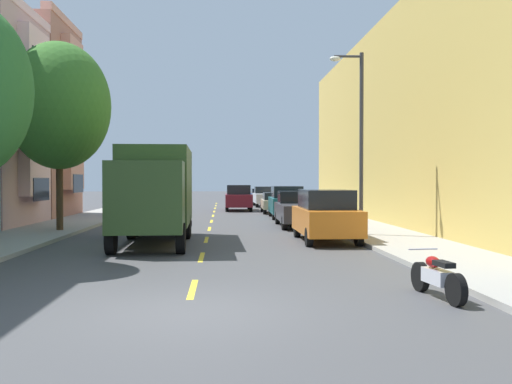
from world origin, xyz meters
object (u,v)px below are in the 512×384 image
Objects in this scene: street_tree_second at (59,106)px; parked_pickup_silver at (266,197)px; parked_sedan_navy at (259,195)px; parked_hatchback_sky at (157,201)px; parked_sedan_white at (177,194)px; delivery_box_truck at (156,189)px; parked_suv_orange at (326,215)px; moving_burgundy_sedan at (238,198)px; parked_motorcycle at (437,277)px; parked_wagon_red at (144,204)px; parked_sedan_champagne at (275,202)px; street_lamp at (358,130)px; parked_pickup_charcoal at (298,210)px; parked_suv_teal at (287,202)px.

parked_pickup_silver is at bearing 66.75° from street_tree_second.
parked_pickup_silver is 1.18× the size of parked_sedan_navy.
parked_hatchback_sky is 0.89× the size of parked_sedan_white.
parked_suv_orange is (6.26, 0.11, -0.97)m from delivery_box_truck.
parked_sedan_white is at bearing 87.19° from street_tree_second.
delivery_box_truck is 22.40m from parked_hatchback_sky.
delivery_box_truck reaches higher than parked_sedan_white.
parked_hatchback_sky is (-2.44, 22.24, -1.20)m from delivery_box_truck.
delivery_box_truck is 43.86m from parked_sedan_white.
parked_pickup_silver is (10.77, 25.07, -4.65)m from street_tree_second.
parked_sedan_navy is at bearing -32.17° from parked_sedan_white.
moving_burgundy_sedan is 32.67m from parked_motorcycle.
delivery_box_truck is at bearing -179.03° from parked_suv_orange.
parked_wagon_red is 9.36m from moving_burgundy_sedan.
parked_hatchback_sky reaches higher than parked_sedan_champagne.
parked_sedan_navy is (0.03, 8.94, -0.08)m from parked_pickup_silver.
parked_pickup_silver reaches higher than parked_sedan_champagne.
street_tree_second reaches higher than parked_sedan_champagne.
street_tree_second is 1.52× the size of parked_pickup_silver.
street_lamp reaches higher than parked_hatchback_sky.
parked_suv_orange is 10.38m from parked_motorcycle.
parked_wagon_red is 1.04× the size of parked_sedan_white.
parked_pickup_charcoal is at bearing -90.06° from parked_pickup_silver.
parked_suv_orange is at bearing -89.14° from parked_pickup_charcoal.
parked_pickup_silver is at bearing 89.35° from parked_sedan_champagne.
parked_suv_orange is at bearing 91.65° from parked_motorcycle.
parked_suv_teal is 8.90m from parked_wagon_red.
parked_sedan_navy is at bearing 72.38° from street_tree_second.
parked_motorcycle is (9.00, -25.40, -0.39)m from parked_wagon_red.
parked_sedan_champagne is at bearing 72.15° from delivery_box_truck.
street_lamp reaches higher than parked_suv_teal.
street_tree_second is 14.99m from parked_suv_teal.
parked_suv_teal is 1.07× the size of parked_sedan_champagne.
parked_motorcycle is (11.15, -14.43, -5.07)m from street_tree_second.
parked_wagon_red is 1.04× the size of parked_sedan_champagne.
moving_burgundy_sedan is (-4.15, 20.87, -3.28)m from street_lamp.
delivery_box_truck is 14.88m from parked_suv_teal.
parked_pickup_silver is 10.44m from parked_sedan_champagne.
street_tree_second is at bearing -165.04° from parked_pickup_charcoal.
parked_suv_teal reaches higher than parked_motorcycle.
parked_motorcycle is at bearing -95.90° from street_lamp.
parked_suv_teal is 1.03× the size of parked_wagon_red.
street_lamp reaches higher than parked_pickup_charcoal.
parked_sedan_navy is (6.21, 38.19, -1.20)m from delivery_box_truck.
parked_wagon_red is (-2.45, 15.15, -1.15)m from delivery_box_truck.
parked_pickup_charcoal is at bearing 90.86° from parked_suv_orange.
parked_pickup_charcoal is at bearing -89.54° from parked_sedan_champagne.
parked_sedan_white is 0.85× the size of parked_pickup_charcoal.
parked_suv_orange is at bearing -89.39° from parked_sedan_champagne.
street_tree_second is at bearing -126.06° from parked_sedan_champagne.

